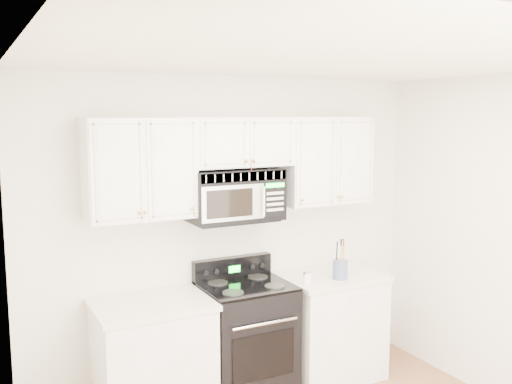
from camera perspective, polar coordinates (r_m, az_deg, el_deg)
room at (r=3.36m, az=10.41°, el=-9.60°), size 3.51×3.51×2.61m
base_cabinet_left at (r=4.54m, az=-10.26°, el=-16.67°), size 0.86×0.65×0.92m
base_cabinet_right at (r=5.19m, az=7.36°, el=-13.39°), size 0.86×0.65×0.92m
range at (r=4.79m, az=-1.02°, el=-14.41°), size 0.70×0.64×1.10m
upper_cabinets at (r=4.57m, az=-1.65°, el=3.26°), size 2.44×0.37×0.75m
microwave at (r=4.56m, az=-2.12°, el=-0.27°), size 0.75×0.42×0.41m
utensil_crock at (r=4.88m, az=8.42°, el=-7.61°), size 0.13×0.13×0.34m
shaker_salt at (r=4.71m, az=5.01°, el=-8.53°), size 0.04×0.04×0.11m
shaker_pepper at (r=4.72m, az=5.29°, el=-8.47°), size 0.05×0.05×0.11m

